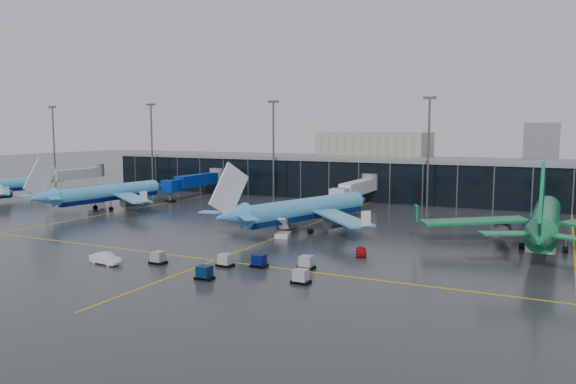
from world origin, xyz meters
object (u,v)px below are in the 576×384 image
at_px(airliner_arkefly, 109,183).
at_px(airliner_klm_near, 306,196).
at_px(airliner_aer_lingus, 546,205).
at_px(mobile_airstair, 283,233).
at_px(service_van_white, 106,258).
at_px(baggage_carts, 241,265).
at_px(service_van_red, 361,251).

distance_m(airliner_arkefly, airliner_klm_near, 51.83).
distance_m(airliner_aer_lingus, mobile_airstair, 41.51).
bearing_deg(service_van_white, airliner_klm_near, -14.96).
bearing_deg(service_van_white, mobile_airstair, -18.81).
bearing_deg(airliner_arkefly, service_van_white, -41.45).
relative_size(airliner_klm_near, service_van_white, 8.26).
height_order(baggage_carts, service_van_white, baggage_carts).
relative_size(baggage_carts, mobile_airstair, 6.48).
bearing_deg(mobile_airstair, baggage_carts, -91.44).
bearing_deg(airliner_aer_lingus, service_van_red, -143.80).
relative_size(airliner_arkefly, service_van_white, 7.89).
bearing_deg(airliner_klm_near, service_van_white, -93.94).
relative_size(airliner_aer_lingus, mobile_airstair, 11.98).
xyz_separation_m(baggage_carts, service_van_white, (-18.45, -4.84, 0.04)).
relative_size(airliner_aer_lingus, baggage_carts, 1.85).
relative_size(airliner_klm_near, airliner_aer_lingus, 0.91).
bearing_deg(mobile_airstair, airliner_aer_lingus, -1.25).
height_order(airliner_klm_near, mobile_airstair, airliner_klm_near).
height_order(airliner_klm_near, airliner_aer_lingus, airliner_aer_lingus).
xyz_separation_m(airliner_arkefly, baggage_carts, (56.28, -35.31, -5.13)).
relative_size(service_van_red, service_van_white, 0.77).
height_order(airliner_klm_near, service_van_red, airliner_klm_near).
distance_m(airliner_klm_near, airliner_aer_lingus, 39.13).
xyz_separation_m(airliner_arkefly, service_van_white, (37.83, -40.15, -5.09)).
relative_size(baggage_carts, service_van_white, 4.88).
bearing_deg(mobile_airstair, service_van_red, -39.33).
xyz_separation_m(airliner_aer_lingus, baggage_carts, (-34.40, -32.54, -5.98)).
bearing_deg(baggage_carts, airliner_klm_near, 98.71).
relative_size(airliner_aer_lingus, service_van_white, 9.03).
xyz_separation_m(service_van_red, service_van_white, (-29.35, -20.19, 0.16)).
bearing_deg(baggage_carts, service_van_white, -165.30).
height_order(airliner_aer_lingus, service_van_white, airliner_aer_lingus).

